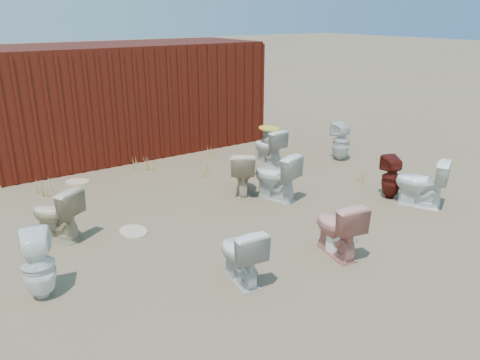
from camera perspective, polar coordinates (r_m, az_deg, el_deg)
ground at (r=7.15m, az=2.74°, el=-5.50°), size 100.00×100.00×0.00m
shipping_container at (r=11.21m, az=-13.65°, el=9.74°), size 6.00×2.40×2.40m
toilet_front_a at (r=5.58m, az=0.08°, el=-8.99°), size 0.49×0.76×0.73m
toilet_front_pink at (r=6.30m, az=11.81°, el=-5.67°), size 0.57×0.83×0.78m
toilet_front_c at (r=7.98m, az=4.37°, el=0.46°), size 0.68×0.91×0.83m
toilet_front_maroon at (r=8.44m, az=17.99°, el=0.30°), size 0.43×0.44×0.75m
toilet_front_e at (r=8.23m, az=21.19°, el=-0.33°), size 0.77×0.92×0.82m
toilet_back_a at (r=5.73m, az=-23.40°, el=-9.51°), size 0.43×0.44×0.81m
toilet_back_beige_left at (r=7.06m, az=-21.52°, el=-3.83°), size 0.77×0.87×0.78m
toilet_back_beige_right at (r=8.23m, az=0.32°, el=0.94°), size 0.79×0.88×0.79m
toilet_back_yellowlid at (r=9.85m, az=3.51°, el=4.07°), size 0.48×0.78×0.77m
toilet_back_e at (r=10.37m, az=12.22°, el=4.63°), size 0.41×0.41×0.83m
yellow_lid at (r=9.75m, az=3.56°, el=6.32°), size 0.39×0.49×0.02m
loose_tank at (r=6.55m, az=12.32°, el=-6.76°), size 0.54×0.33×0.35m
loose_lid_near at (r=7.09m, az=-12.86°, el=-6.14°), size 0.41×0.52×0.02m
loose_lid_far at (r=9.40m, az=-19.20°, el=-0.21°), size 0.59×0.59×0.02m
weed_clump_a at (r=8.98m, az=-22.77°, el=-0.80°), size 0.36×0.36×0.26m
weed_clump_b at (r=9.31m, az=-4.44°, el=1.61°), size 0.32×0.32×0.31m
weed_clump_c at (r=10.33m, az=1.31°, el=3.62°), size 0.36×0.36×0.35m
weed_clump_d at (r=9.76m, az=-11.86°, el=1.97°), size 0.30×0.30×0.27m
weed_clump_e at (r=10.45m, az=-3.67°, el=3.52°), size 0.34×0.34×0.26m
weed_clump_f at (r=9.18m, az=14.82°, el=0.54°), size 0.28×0.28×0.26m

